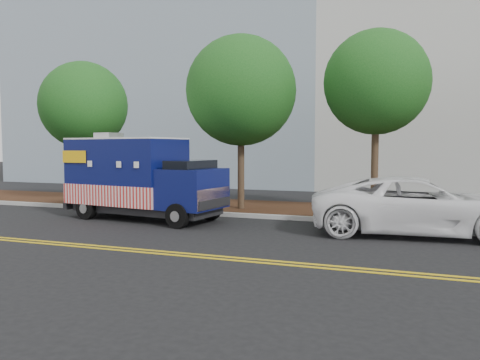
% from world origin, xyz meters
% --- Properties ---
extents(ground, '(120.00, 120.00, 0.00)m').
position_xyz_m(ground, '(0.00, 0.00, 0.00)').
color(ground, black).
rests_on(ground, ground).
extents(curb, '(120.00, 0.18, 0.15)m').
position_xyz_m(curb, '(0.00, 1.40, 0.07)').
color(curb, '#9E9E99').
rests_on(curb, ground).
extents(mulch_strip, '(120.00, 4.00, 0.15)m').
position_xyz_m(mulch_strip, '(0.00, 3.50, 0.07)').
color(mulch_strip, black).
rests_on(mulch_strip, ground).
extents(centerline_near, '(120.00, 0.10, 0.01)m').
position_xyz_m(centerline_near, '(0.00, -4.45, 0.01)').
color(centerline_near, gold).
rests_on(centerline_near, ground).
extents(centerline_far, '(120.00, 0.10, 0.01)m').
position_xyz_m(centerline_far, '(0.00, -4.70, 0.01)').
color(centerline_far, gold).
rests_on(centerline_far, ground).
extents(tree_a, '(3.75, 3.75, 6.20)m').
position_xyz_m(tree_a, '(-6.30, 2.64, 4.32)').
color(tree_a, '#38281C').
rests_on(tree_a, ground).
extents(tree_b, '(4.19, 4.19, 6.75)m').
position_xyz_m(tree_b, '(0.96, 2.63, 4.64)').
color(tree_b, '#38281C').
rests_on(tree_b, ground).
extents(tree_c, '(3.77, 3.77, 6.73)m').
position_xyz_m(tree_c, '(5.85, 3.43, 4.83)').
color(tree_c, '#38281C').
rests_on(tree_c, ground).
extents(sign_post, '(0.06, 0.06, 2.40)m').
position_xyz_m(sign_post, '(-2.08, 2.01, 1.20)').
color(sign_post, '#473828').
rests_on(sign_post, ground).
extents(food_truck, '(5.99, 2.94, 3.03)m').
position_xyz_m(food_truck, '(-1.87, -0.15, 1.37)').
color(food_truck, black).
rests_on(food_truck, ground).
extents(white_car, '(6.19, 3.26, 1.66)m').
position_xyz_m(white_car, '(7.30, 0.01, 0.83)').
color(white_car, white).
rests_on(white_car, ground).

